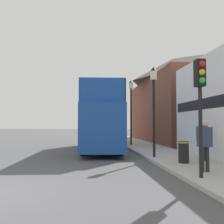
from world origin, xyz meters
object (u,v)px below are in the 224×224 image
object	(u,v)px
lamp_post_second	(131,101)
lamp_post_nearest	(154,94)
parked_car_ahead_of_bus	(106,135)
pedestrian_nearest	(205,141)
tour_bus	(101,123)
litter_bin	(184,151)
pedestrian_second	(202,136)
traffic_signal	(200,91)

from	to	relation	value
lamp_post_second	lamp_post_nearest	bearing A→B (deg)	-91.70
parked_car_ahead_of_bus	lamp_post_second	world-z (taller)	lamp_post_second
pedestrian_nearest	lamp_post_nearest	world-z (taller)	lamp_post_nearest
tour_bus	litter_bin	xyz separation A→B (m)	(3.05, -7.15, -1.24)
parked_car_ahead_of_bus	litter_bin	bearing A→B (deg)	-81.85
tour_bus	parked_car_ahead_of_bus	size ratio (longest dim) A/B	2.56
parked_car_ahead_of_bus	lamp_post_second	size ratio (longest dim) A/B	0.76
litter_bin	pedestrian_second	bearing A→B (deg)	28.85
traffic_signal	lamp_post_nearest	size ratio (longest dim) A/B	0.81
traffic_signal	litter_bin	distance (m)	3.76
tour_bus	traffic_signal	xyz separation A→B (m)	(2.45, -10.14, 0.96)
lamp_post_second	parked_car_ahead_of_bus	bearing A→B (deg)	110.54
parked_car_ahead_of_bus	lamp_post_nearest	distance (m)	12.69
pedestrian_second	litter_bin	xyz separation A→B (m)	(-1.12, -0.62, -0.61)
pedestrian_nearest	lamp_post_nearest	xyz separation A→B (m)	(-0.67, 4.15, 2.08)
tour_bus	pedestrian_second	distance (m)	7.77
pedestrian_second	lamp_post_nearest	size ratio (longest dim) A/B	0.40
tour_bus	pedestrian_second	bearing A→B (deg)	-54.63
pedestrian_second	litter_bin	distance (m)	1.42
lamp_post_nearest	lamp_post_second	size ratio (longest dim) A/B	0.88
pedestrian_second	pedestrian_nearest	bearing A→B (deg)	-113.46
litter_bin	lamp_post_nearest	bearing A→B (deg)	108.86
pedestrian_nearest	pedestrian_second	bearing A→B (deg)	66.54
pedestrian_nearest	lamp_post_second	size ratio (longest dim) A/B	0.34
pedestrian_nearest	litter_bin	bearing A→B (deg)	88.80
traffic_signal	lamp_post_nearest	xyz separation A→B (m)	(-0.12, 5.08, 0.46)
traffic_signal	lamp_post_second	size ratio (longest dim) A/B	0.71
traffic_signal	parked_car_ahead_of_bus	bearing A→B (deg)	95.15
pedestrian_nearest	lamp_post_second	distance (m)	12.25
tour_bus	pedestrian_nearest	xyz separation A→B (m)	(3.00, -9.21, -0.66)
lamp_post_second	pedestrian_nearest	bearing A→B (deg)	-87.92
traffic_signal	litter_bin	xyz separation A→B (m)	(0.60, 2.99, -2.20)
pedestrian_nearest	lamp_post_second	bearing A→B (deg)	92.08
parked_car_ahead_of_bus	litter_bin	xyz separation A→B (m)	(2.17, -14.42, -0.07)
tour_bus	lamp_post_second	size ratio (longest dim) A/B	1.95
parked_car_ahead_of_bus	pedestrian_second	world-z (taller)	pedestrian_second
parked_car_ahead_of_bus	litter_bin	world-z (taller)	parked_car_ahead_of_bus
lamp_post_nearest	lamp_post_second	bearing A→B (deg)	88.30
lamp_post_nearest	pedestrian_nearest	bearing A→B (deg)	-80.84
parked_car_ahead_of_bus	lamp_post_second	distance (m)	5.65
pedestrian_second	lamp_post_second	world-z (taller)	lamp_post_second
pedestrian_nearest	traffic_signal	world-z (taller)	traffic_signal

